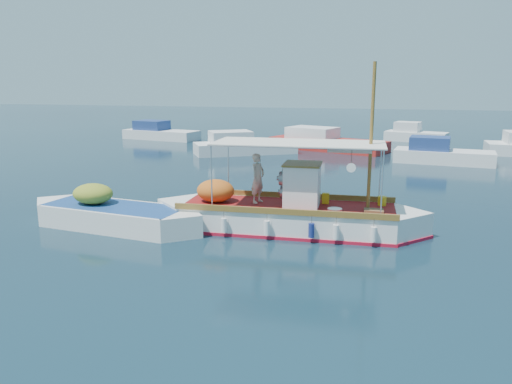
# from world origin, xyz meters

# --- Properties ---
(ground) EXTENTS (160.00, 160.00, 0.00)m
(ground) POSITION_xyz_m (0.00, 0.00, 0.00)
(ground) COLOR black
(ground) RESTS_ON ground
(fishing_caique) EXTENTS (9.37, 2.89, 5.72)m
(fishing_caique) POSITION_xyz_m (0.41, 0.76, 0.51)
(fishing_caique) COLOR white
(fishing_caique) RESTS_ON ground
(dinghy) EXTENTS (6.83, 2.55, 1.68)m
(dinghy) POSITION_xyz_m (-5.44, -0.45, 0.35)
(dinghy) COLOR white
(dinghy) RESTS_ON ground
(bg_boat_nw) EXTENTS (7.19, 5.64, 1.80)m
(bg_boat_nw) POSITION_xyz_m (-6.14, 17.85, 0.49)
(bg_boat_nw) COLOR silver
(bg_boat_nw) RESTS_ON ground
(bg_boat_n) EXTENTS (9.07, 5.70, 1.80)m
(bg_boat_n) POSITION_xyz_m (-0.90, 21.55, 0.49)
(bg_boat_n) COLOR #A6201B
(bg_boat_n) RESTS_ON ground
(bg_boat_ne) EXTENTS (6.05, 2.94, 1.80)m
(bg_boat_ne) POSITION_xyz_m (6.83, 17.14, 0.49)
(bg_boat_ne) COLOR silver
(bg_boat_ne) RESTS_ON ground
(bg_boat_far_w) EXTENTS (7.02, 3.51, 1.80)m
(bg_boat_far_w) POSITION_xyz_m (-15.66, 24.65, 0.49)
(bg_boat_far_w) COLOR silver
(bg_boat_far_w) RESTS_ON ground
(bg_boat_far_n) EXTENTS (5.31, 3.27, 1.80)m
(bg_boat_far_n) POSITION_xyz_m (5.77, 28.75, 0.49)
(bg_boat_far_n) COLOR silver
(bg_boat_far_n) RESTS_ON ground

